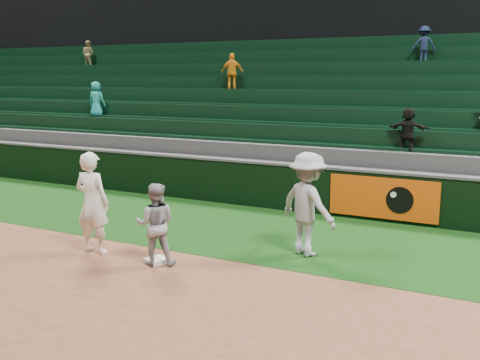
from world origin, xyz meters
The scene contains 9 objects.
ground centered at (0.00, 0.00, 0.00)m, with size 70.00×70.00×0.00m, color brown.
foul_grass centered at (0.00, 3.00, 0.00)m, with size 36.00×4.20×0.01m, color black.
upper_deck centered at (0.00, 17.45, 6.00)m, with size 40.00×12.00×12.00m, color black.
first_base centered at (-0.23, 0.20, 0.04)m, with size 0.37×0.37×0.08m, color white.
first_baseman centered at (-1.71, 0.15, 1.02)m, with size 0.75×0.49×2.04m, color white.
baserunner centered at (-0.19, 0.14, 0.78)m, with size 0.76×0.59×1.56m, color #95979E.
base_coach centered at (2.17, 1.91, 1.03)m, with size 1.32×0.76×2.04m, color #999DA6.
field_wall centered at (0.03, 5.20, 0.63)m, with size 36.00×0.45×1.25m.
stadium_seating centered at (0.00, 8.97, 1.70)m, with size 36.00×5.95×5.03m.
Camera 1 is at (5.49, -7.77, 3.47)m, focal length 40.00 mm.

